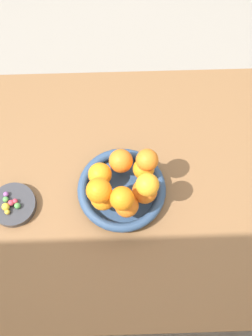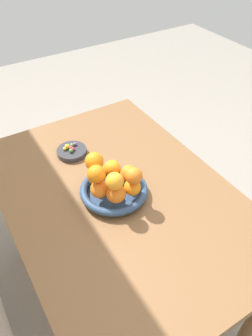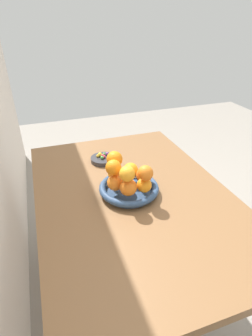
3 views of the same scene
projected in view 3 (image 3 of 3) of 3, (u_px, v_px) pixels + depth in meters
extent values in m
plane|color=gray|center=(131.00, 302.00, 1.44)|extent=(6.00, 6.00, 0.00)
cube|color=brown|center=(133.00, 196.00, 1.07)|extent=(1.10, 0.76, 0.04)
cylinder|color=brown|center=(152.00, 190.00, 1.75)|extent=(0.05, 0.05, 0.70)
cylinder|color=brown|center=(54.00, 210.00, 1.57)|extent=(0.05, 0.05, 0.70)
cylinder|color=navy|center=(129.00, 192.00, 1.05)|extent=(0.20, 0.20, 0.01)
torus|color=navy|center=(129.00, 188.00, 1.04)|extent=(0.24, 0.24, 0.03)
cylinder|color=#333338|center=(103.00, 159.00, 1.28)|extent=(0.12, 0.12, 0.02)
sphere|color=orange|center=(144.00, 185.00, 0.98)|extent=(0.06, 0.06, 0.06)
sphere|color=orange|center=(144.00, 175.00, 1.04)|extent=(0.06, 0.06, 0.06)
sphere|color=orange|center=(131.00, 170.00, 1.07)|extent=(0.06, 0.06, 0.06)
sphere|color=orange|center=(116.00, 174.00, 1.05)|extent=(0.06, 0.06, 0.06)
sphere|color=orange|center=(115.00, 183.00, 0.99)|extent=(0.06, 0.06, 0.06)
sphere|color=orange|center=(128.00, 187.00, 0.96)|extent=(0.07, 0.07, 0.07)
sphere|color=orange|center=(114.00, 168.00, 0.97)|extent=(0.06, 0.06, 0.06)
sphere|color=orange|center=(127.00, 174.00, 0.93)|extent=(0.06, 0.06, 0.06)
sphere|color=orange|center=(145.00, 173.00, 0.95)|extent=(0.06, 0.06, 0.06)
sphere|color=orange|center=(115.00, 159.00, 1.02)|extent=(0.06, 0.06, 0.06)
sphere|color=#C6384C|center=(103.00, 156.00, 1.27)|extent=(0.02, 0.02, 0.02)
sphere|color=#4C9947|center=(104.00, 154.00, 1.29)|extent=(0.02, 0.02, 0.02)
sphere|color=gold|center=(98.00, 156.00, 1.27)|extent=(0.01, 0.01, 0.01)
sphere|color=#8C4C99|center=(107.00, 154.00, 1.29)|extent=(0.01, 0.01, 0.01)
sphere|color=#4C9947|center=(102.00, 158.00, 1.25)|extent=(0.02, 0.02, 0.02)
sphere|color=#C6384C|center=(104.00, 157.00, 1.26)|extent=(0.01, 0.01, 0.01)
sphere|color=gold|center=(100.00, 154.00, 1.28)|extent=(0.02, 0.02, 0.02)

